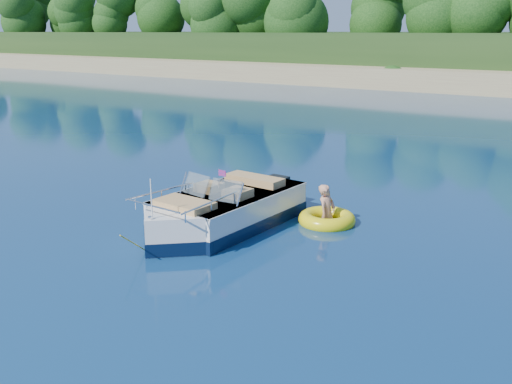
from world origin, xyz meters
TOP-DOWN VIEW (x-y plane):
  - ground at (0.00, 0.00)m, footprint 160.00×160.00m
  - motorboat at (0.80, 3.72)m, footprint 2.01×5.15m
  - tow_tube at (2.57, 5.33)m, footprint 1.59×1.59m
  - boy at (2.56, 5.37)m, footprint 0.34×0.75m

SIDE VIEW (x-z plane):
  - ground at x=0.00m, z-range 0.00..0.00m
  - boy at x=2.56m, z-range -0.74..0.74m
  - tow_tube at x=2.57m, z-range -0.08..0.26m
  - motorboat at x=0.80m, z-range -0.52..1.19m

